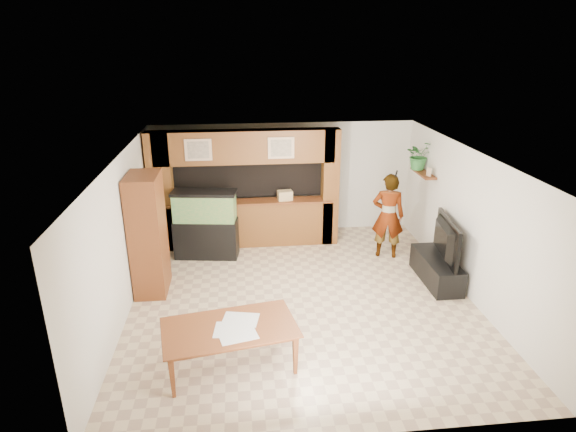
{
  "coord_description": "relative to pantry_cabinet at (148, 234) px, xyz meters",
  "views": [
    {
      "loc": [
        -1.05,
        -7.55,
        4.44
      ],
      "look_at": [
        -0.18,
        0.6,
        1.36
      ],
      "focal_mm": 30.0,
      "sensor_mm": 36.0,
      "label": 1
    }
  ],
  "objects": [
    {
      "name": "partition",
      "position": [
        1.75,
        2.04,
        0.21
      ],
      "size": [
        4.2,
        0.99,
        2.6
      ],
      "color": "brown",
      "rests_on": "floor"
    },
    {
      "name": "wall_clock",
      "position": [
        -0.27,
        0.4,
        0.8
      ],
      "size": [
        0.05,
        0.25,
        0.25
      ],
      "color": "black",
      "rests_on": "wall_left"
    },
    {
      "name": "tv_stand",
      "position": [
        5.35,
        -0.25,
        -0.86
      ],
      "size": [
        0.53,
        1.45,
        0.48
      ],
      "primitive_type": "cube",
      "color": "black",
      "rests_on": "floor"
    },
    {
      "name": "television",
      "position": [
        5.35,
        -0.25,
        -0.23
      ],
      "size": [
        0.36,
        1.37,
        0.78
      ],
      "primitive_type": "imported",
      "rotation": [
        0.0,
        0.0,
        1.43
      ],
      "color": "black",
      "rests_on": "tv_stand"
    },
    {
      "name": "potted_plant",
      "position": [
        5.52,
        1.61,
        0.93
      ],
      "size": [
        0.71,
        0.67,
        0.63
      ],
      "primitive_type": "imported",
      "rotation": [
        0.0,
        0.0,
        0.41
      ],
      "color": "#2D7031",
      "rests_on": "wall_shelf"
    },
    {
      "name": "trash_can",
      "position": [
        0.06,
        -0.09,
        -0.81
      ],
      "size": [
        0.32,
        0.32,
        0.59
      ],
      "primitive_type": "cylinder",
      "color": "#B2B2B7",
      "rests_on": "floor"
    },
    {
      "name": "newspaper_c",
      "position": [
        1.6,
        -2.23,
        -0.45
      ],
      "size": [
        0.56,
        0.46,
        0.01
      ],
      "primitive_type": "cube",
      "rotation": [
        0.0,
        0.0,
        -0.21
      ],
      "color": "silver",
      "rests_on": "dining_table"
    },
    {
      "name": "ceiling",
      "position": [
        2.7,
        -0.6,
        1.5
      ],
      "size": [
        6.5,
        6.5,
        0.0
      ],
      "primitive_type": "plane",
      "color": "white",
      "rests_on": "wall_back"
    },
    {
      "name": "pantry_cabinet",
      "position": [
        0.0,
        0.0,
        0.0
      ],
      "size": [
        0.55,
        0.9,
        2.21
      ],
      "primitive_type": "cube",
      "color": "brown",
      "rests_on": "floor"
    },
    {
      "name": "microphone",
      "position": [
        4.77,
        0.81,
        0.76
      ],
      "size": [
        0.03,
        0.1,
        0.15
      ],
      "primitive_type": "cylinder",
      "rotation": [
        0.44,
        0.0,
        0.0
      ],
      "color": "black",
      "rests_on": "person"
    },
    {
      "name": "wall_left",
      "position": [
        -0.3,
        -0.6,
        0.2
      ],
      "size": [
        0.0,
        6.5,
        6.5
      ],
      "primitive_type": "plane",
      "rotation": [
        1.57,
        0.0,
        1.57
      ],
      "color": "silver",
      "rests_on": "floor"
    },
    {
      "name": "newspaper_a",
      "position": [
        1.51,
        -2.48,
        -0.45
      ],
      "size": [
        0.57,
        0.44,
        0.01
      ],
      "primitive_type": "cube",
      "rotation": [
        0.0,
        0.0,
        -0.11
      ],
      "color": "silver",
      "rests_on": "dining_table"
    },
    {
      "name": "photo_frame",
      "position": [
        5.55,
        1.06,
        0.7
      ],
      "size": [
        0.05,
        0.13,
        0.18
      ],
      "primitive_type": "cube",
      "rotation": [
        0.0,
        0.0,
        0.2
      ],
      "color": "tan",
      "rests_on": "wall_shelf"
    },
    {
      "name": "wall_right",
      "position": [
        5.7,
        -0.6,
        0.2
      ],
      "size": [
        0.0,
        6.5,
        6.5
      ],
      "primitive_type": "plane",
      "rotation": [
        1.57,
        0.0,
        -1.57
      ],
      "color": "silver",
      "rests_on": "floor"
    },
    {
      "name": "counter_box",
      "position": [
        2.65,
        1.85,
        0.04
      ],
      "size": [
        0.34,
        0.25,
        0.21
      ],
      "primitive_type": "cube",
      "rotation": [
        0.0,
        0.0,
        0.14
      ],
      "color": "tan",
      "rests_on": "partition"
    },
    {
      "name": "aquarium",
      "position": [
        0.93,
        1.35,
        -0.39
      ],
      "size": [
        1.32,
        0.49,
        1.46
      ],
      "rotation": [
        0.0,
        0.0,
        -0.14
      ],
      "color": "black",
      "rests_on": "floor"
    },
    {
      "name": "wall_shelf",
      "position": [
        5.55,
        1.35,
        0.6
      ],
      "size": [
        0.25,
        0.9,
        0.04
      ],
      "primitive_type": "cube",
      "color": "brown",
      "rests_on": "wall_right"
    },
    {
      "name": "wall_back",
      "position": [
        2.7,
        2.65,
        0.2
      ],
      "size": [
        6.0,
        0.0,
        6.0
      ],
      "primitive_type": "plane",
      "rotation": [
        1.57,
        0.0,
        0.0
      ],
      "color": "silver",
      "rests_on": "floor"
    },
    {
      "name": "newspaper_b",
      "position": [
        1.56,
        -2.6,
        -0.45
      ],
      "size": [
        0.58,
        0.48,
        0.01
      ],
      "primitive_type": "cube",
      "rotation": [
        0.0,
        0.0,
        0.24
      ],
      "color": "silver",
      "rests_on": "dining_table"
    },
    {
      "name": "person",
      "position": [
        4.72,
        0.97,
        -0.19
      ],
      "size": [
        0.76,
        0.61,
        1.82
      ],
      "primitive_type": "imported",
      "rotation": [
        0.0,
        0.0,
        2.85
      ],
      "color": "tan",
      "rests_on": "floor"
    },
    {
      "name": "floor",
      "position": [
        2.7,
        -0.6,
        -1.1
      ],
      "size": [
        6.5,
        6.5,
        0.0
      ],
      "primitive_type": "plane",
      "color": "#C8B18B",
      "rests_on": "ground"
    },
    {
      "name": "dining_table",
      "position": [
        1.45,
        -2.43,
        -0.78
      ],
      "size": [
        2.0,
        1.34,
        0.65
      ],
      "primitive_type": "imported",
      "rotation": [
        0.0,
        0.0,
        0.18
      ],
      "color": "brown",
      "rests_on": "floor"
    }
  ]
}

